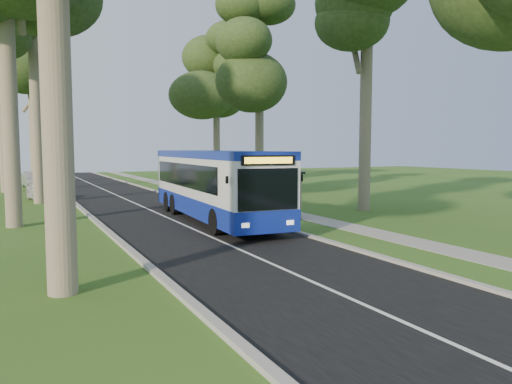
% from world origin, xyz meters
% --- Properties ---
extents(ground, '(120.00, 120.00, 0.00)m').
position_xyz_m(ground, '(0.00, 0.00, 0.00)').
color(ground, '#35571B').
rests_on(ground, ground).
extents(road, '(7.00, 100.00, 0.02)m').
position_xyz_m(road, '(-3.50, 10.00, 0.01)').
color(road, black).
rests_on(road, ground).
extents(kerb_east, '(0.25, 100.00, 0.12)m').
position_xyz_m(kerb_east, '(0.00, 10.00, 0.06)').
color(kerb_east, '#9E9B93').
rests_on(kerb_east, ground).
extents(kerb_west, '(0.25, 100.00, 0.12)m').
position_xyz_m(kerb_west, '(-7.00, 10.00, 0.06)').
color(kerb_west, '#9E9B93').
rests_on(kerb_west, ground).
extents(centre_line, '(0.12, 100.00, 0.00)m').
position_xyz_m(centre_line, '(-3.50, 10.00, 0.02)').
color(centre_line, white).
rests_on(centre_line, road).
extents(footpath, '(1.50, 100.00, 0.02)m').
position_xyz_m(footpath, '(3.00, 10.00, 0.01)').
color(footpath, gray).
rests_on(footpath, ground).
extents(bus, '(3.38, 12.99, 3.41)m').
position_xyz_m(bus, '(-1.74, 5.83, 1.77)').
color(bus, silver).
rests_on(bus, ground).
extents(bus_stop_sign, '(0.17, 0.32, 2.35)m').
position_xyz_m(bus_stop_sign, '(0.30, 2.07, 1.48)').
color(bus_stop_sign, gray).
rests_on(bus_stop_sign, ground).
extents(bus_shelter, '(1.59, 2.82, 2.38)m').
position_xyz_m(bus_shelter, '(1.88, 5.21, 1.67)').
color(bus_shelter, black).
rests_on(bus_shelter, ground).
extents(litter_bin, '(0.49, 0.49, 0.86)m').
position_xyz_m(litter_bin, '(0.83, 8.30, 0.44)').
color(litter_bin, black).
rests_on(litter_bin, ground).
extents(car_white, '(2.14, 4.19, 1.36)m').
position_xyz_m(car_white, '(-8.70, 20.16, 0.68)').
color(car_white, silver).
rests_on(car_white, ground).
extents(car_silver, '(1.97, 4.56, 1.46)m').
position_xyz_m(car_silver, '(-8.83, 32.70, 0.73)').
color(car_silver, '#9B9EA2').
rests_on(car_silver, ground).
extents(tree_west_c, '(5.20, 5.20, 15.49)m').
position_xyz_m(tree_west_c, '(-9.00, 18.00, 11.47)').
color(tree_west_c, '#7A6B56').
rests_on(tree_west_c, ground).
extents(tree_west_e, '(5.20, 5.20, 14.07)m').
position_xyz_m(tree_west_e, '(-8.50, 38.00, 10.43)').
color(tree_west_e, '#7A6B56').
rests_on(tree_west_e, ground).
extents(tree_east_b, '(5.20, 5.20, 14.91)m').
position_xyz_m(tree_east_b, '(7.50, 6.00, 11.05)').
color(tree_east_b, '#7A6B56').
rests_on(tree_east_b, ground).
extents(tree_east_c, '(5.20, 5.20, 14.48)m').
position_xyz_m(tree_east_c, '(6.80, 18.00, 10.73)').
color(tree_east_c, '#7A6B56').
rests_on(tree_east_c, ground).
extents(tree_east_d, '(5.20, 5.20, 14.96)m').
position_xyz_m(tree_east_d, '(8.00, 30.00, 11.08)').
color(tree_east_d, '#7A6B56').
rests_on(tree_east_d, ground).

